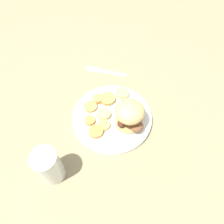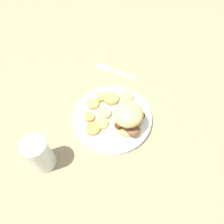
% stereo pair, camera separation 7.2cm
% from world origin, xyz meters
% --- Properties ---
extents(ground_plane, '(4.00, 4.00, 0.00)m').
position_xyz_m(ground_plane, '(0.00, 0.00, 0.00)').
color(ground_plane, '#937F5B').
extents(dinner_plate, '(0.27, 0.27, 0.02)m').
position_xyz_m(dinner_plate, '(0.00, 0.00, 0.01)').
color(dinner_plate, white).
rests_on(dinner_plate, ground_plane).
extents(sandwich, '(0.11, 0.10, 0.10)m').
position_xyz_m(sandwich, '(-0.06, -0.00, 0.07)').
color(sandwich, tan).
rests_on(sandwich, dinner_plate).
extents(potato_round_0, '(0.05, 0.05, 0.01)m').
position_xyz_m(potato_round_0, '(0.03, 0.01, 0.03)').
color(potato_round_0, '#DBB766').
rests_on(potato_round_0, dinner_plate).
extents(potato_round_1, '(0.04, 0.04, 0.01)m').
position_xyz_m(potato_round_1, '(0.06, 0.05, 0.02)').
color(potato_round_1, '#BC8942').
rests_on(potato_round_1, dinner_plate).
extents(potato_round_2, '(0.05, 0.05, 0.01)m').
position_xyz_m(potato_round_2, '(0.08, -0.00, 0.02)').
color(potato_round_2, tan).
rests_on(potato_round_2, dinner_plate).
extents(potato_round_3, '(0.04, 0.04, 0.02)m').
position_xyz_m(potato_round_3, '(0.07, -0.04, 0.03)').
color(potato_round_3, tan).
rests_on(potato_round_3, dinner_plate).
extents(potato_round_4, '(0.05, 0.05, 0.01)m').
position_xyz_m(potato_round_4, '(0.01, -0.10, 0.02)').
color(potato_round_4, '#DBB766').
rests_on(potato_round_4, dinner_plate).
extents(potato_round_5, '(0.05, 0.05, 0.01)m').
position_xyz_m(potato_round_5, '(0.02, 0.08, 0.03)').
color(potato_round_5, '#BC8942').
rests_on(potato_round_5, dinner_plate).
extents(potato_round_6, '(0.04, 0.04, 0.01)m').
position_xyz_m(potato_round_6, '(0.01, 0.05, 0.02)').
color(potato_round_6, tan).
rests_on(potato_round_6, dinner_plate).
extents(potato_round_7, '(0.05, 0.05, 0.01)m').
position_xyz_m(potato_round_7, '(0.04, -0.05, 0.03)').
color(potato_round_7, tan).
rests_on(potato_round_7, dinner_plate).
extents(fork, '(0.17, 0.05, 0.00)m').
position_xyz_m(fork, '(0.12, -0.19, 0.00)').
color(fork, silver).
rests_on(fork, ground_plane).
extents(drinking_glass, '(0.07, 0.07, 0.13)m').
position_xyz_m(drinking_glass, '(0.08, 0.25, 0.06)').
color(drinking_glass, silver).
rests_on(drinking_glass, ground_plane).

